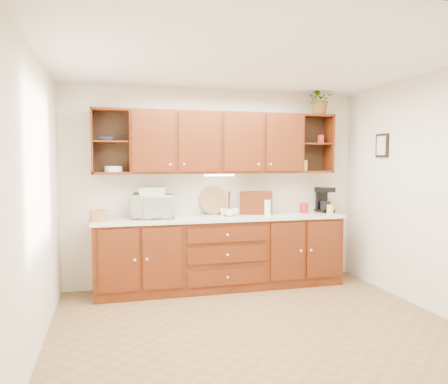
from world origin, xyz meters
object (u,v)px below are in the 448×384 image
microwave (153,207)px  bread_box (256,203)px  coffee_maker (324,200)px  potted_plant (320,99)px

microwave → bread_box: 1.40m
coffee_maker → potted_plant: 1.39m
microwave → bread_box: bearing=10.2°
coffee_maker → potted_plant: potted_plant is taller
coffee_maker → potted_plant: bearing=-168.2°
bread_box → coffee_maker: bearing=16.3°
coffee_maker → microwave: bearing=174.6°
microwave → bread_box: bread_box is taller
microwave → potted_plant: 2.69m
coffee_maker → potted_plant: size_ratio=0.85×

